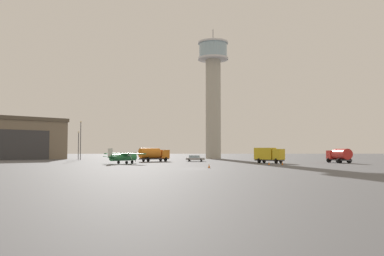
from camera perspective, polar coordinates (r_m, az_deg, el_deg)
ground_plane at (r=55.76m, az=0.33°, el=-5.91°), size 400.00×400.00×0.00m
control_tower at (r=119.45m, az=3.07°, el=6.05°), size 9.13×9.13×39.17m
hangar at (r=123.46m, az=-24.69°, el=-1.42°), size 33.15×32.94×11.50m
airplane_green at (r=75.92m, az=-9.94°, el=-4.10°), size 8.64×7.68×2.91m
truck_box_yellow at (r=79.75m, az=11.04°, el=-3.78°), size 5.75×5.42×3.06m
truck_fuel_tanker_red at (r=85.18m, az=20.51°, el=-3.67°), size 3.44×6.98×2.87m
truck_fuel_tanker_orange at (r=89.54m, az=-5.58°, el=-3.77°), size 7.05×5.64×3.04m
car_silver at (r=89.81m, az=0.46°, el=-4.38°), size 4.40×2.85×1.37m
light_post_west at (r=111.57m, az=-16.08°, el=-2.01°), size 0.44×0.44×7.69m
light_post_east at (r=105.64m, az=-15.79°, el=-1.27°), size 0.44×0.44×10.11m
traffic_cone_near_left at (r=57.87m, az=2.48°, el=-5.50°), size 0.36×0.36×0.62m
traffic_cone_near_right at (r=70.82m, az=12.93°, el=-4.98°), size 0.36×0.36×0.64m
traffic_cone_mid_apron at (r=70.46m, az=11.05°, el=-5.00°), size 0.36×0.36×0.68m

